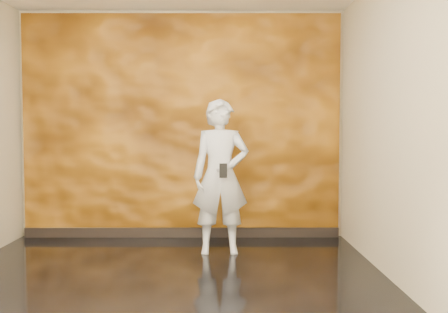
% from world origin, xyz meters
% --- Properties ---
extents(room, '(4.02, 4.02, 2.81)m').
position_xyz_m(room, '(0.00, 0.00, 1.40)').
color(room, black).
rests_on(room, ground).
extents(feature_wall, '(3.90, 0.06, 2.75)m').
position_xyz_m(feature_wall, '(0.00, 1.96, 1.38)').
color(feature_wall, '#C57817').
rests_on(feature_wall, ground).
extents(baseboard, '(3.90, 0.04, 0.12)m').
position_xyz_m(baseboard, '(0.00, 1.92, 0.06)').
color(baseboard, black).
rests_on(baseboard, ground).
extents(man, '(0.62, 0.42, 1.66)m').
position_xyz_m(man, '(0.49, 1.15, 0.83)').
color(man, '#A4A8B4').
rests_on(man, ground).
extents(phone, '(0.08, 0.02, 0.15)m').
position_xyz_m(phone, '(0.52, 0.90, 0.91)').
color(phone, black).
rests_on(phone, man).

